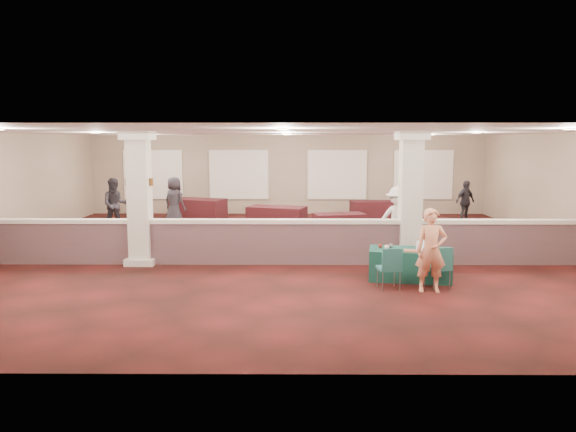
{
  "coord_description": "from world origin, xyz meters",
  "views": [
    {
      "loc": [
        0.16,
        -14.88,
        2.99
      ],
      "look_at": [
        0.07,
        -2.0,
        1.25
      ],
      "focal_mm": 35.0,
      "sensor_mm": 36.0,
      "label": 1
    }
  ],
  "objects_px": {
    "near_table": "(410,264)",
    "far_table_front_right": "(408,238)",
    "far_table_front_left": "(97,238)",
    "attendee_d": "(174,201)",
    "far_table_back_left": "(198,210)",
    "conf_chair_main": "(440,264)",
    "far_table_back_right": "(373,210)",
    "conf_chair_side": "(390,265)",
    "far_table_front_center": "(339,224)",
    "woman": "(431,250)",
    "far_table_back_center": "(277,218)",
    "attendee_a": "(115,205)",
    "attendee_c": "(465,202)",
    "attendee_b": "(398,219)"
  },
  "relations": [
    {
      "from": "attendee_d",
      "to": "attendee_a",
      "type": "bearing_deg",
      "value": 67.33
    },
    {
      "from": "far_table_front_left",
      "to": "attendee_d",
      "type": "bearing_deg",
      "value": 74.91
    },
    {
      "from": "conf_chair_side",
      "to": "far_table_front_left",
      "type": "xyz_separation_m",
      "value": [
        -7.35,
        4.17,
        -0.18
      ]
    },
    {
      "from": "far_table_front_center",
      "to": "far_table_back_right",
      "type": "distance_m",
      "value": 3.85
    },
    {
      "from": "conf_chair_side",
      "to": "far_table_back_center",
      "type": "height_order",
      "value": "conf_chair_side"
    },
    {
      "from": "far_table_front_right",
      "to": "attendee_b",
      "type": "bearing_deg",
      "value": -139.95
    },
    {
      "from": "woman",
      "to": "far_table_front_left",
      "type": "distance_m",
      "value": 9.21
    },
    {
      "from": "far_table_back_left",
      "to": "attendee_d",
      "type": "relative_size",
      "value": 1.17
    },
    {
      "from": "far_table_front_left",
      "to": "attendee_a",
      "type": "bearing_deg",
      "value": 98.13
    },
    {
      "from": "attendee_c",
      "to": "woman",
      "type": "bearing_deg",
      "value": -142.6
    },
    {
      "from": "woman",
      "to": "far_table_front_right",
      "type": "relative_size",
      "value": 1.0
    },
    {
      "from": "attendee_d",
      "to": "attendee_c",
      "type": "bearing_deg",
      "value": -148.29
    },
    {
      "from": "near_table",
      "to": "far_table_back_right",
      "type": "distance_m",
      "value": 9.52
    },
    {
      "from": "far_table_front_center",
      "to": "far_table_front_right",
      "type": "xyz_separation_m",
      "value": [
        1.67,
        -2.7,
        0.01
      ]
    },
    {
      "from": "conf_chair_main",
      "to": "far_table_front_left",
      "type": "distance_m",
      "value": 9.32
    },
    {
      "from": "far_table_back_left",
      "to": "far_table_front_left",
      "type": "bearing_deg",
      "value": -107.78
    },
    {
      "from": "attendee_c",
      "to": "far_table_front_right",
      "type": "bearing_deg",
      "value": -152.99
    },
    {
      "from": "far_table_front_center",
      "to": "far_table_front_left",
      "type": "bearing_deg",
      "value": -158.64
    },
    {
      "from": "conf_chair_main",
      "to": "attendee_d",
      "type": "relative_size",
      "value": 0.51
    },
    {
      "from": "conf_chair_main",
      "to": "attendee_d",
      "type": "distance_m",
      "value": 11.2
    },
    {
      "from": "conf_chair_side",
      "to": "far_table_back_center",
      "type": "xyz_separation_m",
      "value": [
        -2.48,
        7.77,
        -0.13
      ]
    },
    {
      "from": "far_table_front_left",
      "to": "far_table_back_left",
      "type": "relative_size",
      "value": 0.82
    },
    {
      "from": "woman",
      "to": "attendee_c",
      "type": "bearing_deg",
      "value": 71.15
    },
    {
      "from": "far_table_front_center",
      "to": "attendee_d",
      "type": "relative_size",
      "value": 0.94
    },
    {
      "from": "far_table_back_right",
      "to": "attendee_d",
      "type": "relative_size",
      "value": 0.99
    },
    {
      "from": "near_table",
      "to": "attendee_d",
      "type": "distance_m",
      "value": 10.31
    },
    {
      "from": "attendee_c",
      "to": "attendee_b",
      "type": "bearing_deg",
      "value": -154.32
    },
    {
      "from": "far_table_front_right",
      "to": "attendee_a",
      "type": "height_order",
      "value": "attendee_a"
    },
    {
      "from": "far_table_back_center",
      "to": "attendee_a",
      "type": "bearing_deg",
      "value": -175.12
    },
    {
      "from": "far_table_front_center",
      "to": "far_table_back_left",
      "type": "xyz_separation_m",
      "value": [
        -5.06,
        3.05,
        0.08
      ]
    },
    {
      "from": "woman",
      "to": "attendee_a",
      "type": "relative_size",
      "value": 0.95
    },
    {
      "from": "far_table_back_right",
      "to": "attendee_a",
      "type": "distance_m",
      "value": 9.47
    },
    {
      "from": "conf_chair_side",
      "to": "woman",
      "type": "height_order",
      "value": "woman"
    },
    {
      "from": "conf_chair_main",
      "to": "far_table_back_right",
      "type": "height_order",
      "value": "conf_chair_main"
    },
    {
      "from": "conf_chair_main",
      "to": "woman",
      "type": "distance_m",
      "value": 0.44
    },
    {
      "from": "far_table_front_center",
      "to": "far_table_front_right",
      "type": "height_order",
      "value": "far_table_front_right"
    },
    {
      "from": "far_table_front_center",
      "to": "far_table_back_center",
      "type": "bearing_deg",
      "value": 156.15
    },
    {
      "from": "far_table_front_left",
      "to": "far_table_front_center",
      "type": "distance_m",
      "value": 7.41
    },
    {
      "from": "conf_chair_main",
      "to": "far_table_back_right",
      "type": "bearing_deg",
      "value": 73.38
    },
    {
      "from": "near_table",
      "to": "far_table_front_right",
      "type": "relative_size",
      "value": 1.03
    },
    {
      "from": "far_table_back_right",
      "to": "near_table",
      "type": "bearing_deg",
      "value": -93.43
    },
    {
      "from": "far_table_front_center",
      "to": "conf_chair_side",
      "type": "bearing_deg",
      "value": -86.25
    },
    {
      "from": "conf_chair_main",
      "to": "conf_chair_side",
      "type": "height_order",
      "value": "conf_chair_main"
    },
    {
      "from": "far_table_back_left",
      "to": "far_table_back_center",
      "type": "height_order",
      "value": "far_table_back_left"
    },
    {
      "from": "conf_chair_side",
      "to": "woman",
      "type": "xyz_separation_m",
      "value": [
        0.78,
        -0.13,
        0.32
      ]
    },
    {
      "from": "far_table_back_center",
      "to": "woman",
      "type": "bearing_deg",
      "value": -67.55
    },
    {
      "from": "attendee_b",
      "to": "attendee_d",
      "type": "bearing_deg",
      "value": 155.3
    },
    {
      "from": "far_table_front_center",
      "to": "near_table",
      "type": "bearing_deg",
      "value": -80.32
    },
    {
      "from": "far_table_back_center",
      "to": "attendee_d",
      "type": "distance_m",
      "value": 3.79
    },
    {
      "from": "near_table",
      "to": "far_table_back_left",
      "type": "bearing_deg",
      "value": 133.46
    }
  ]
}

